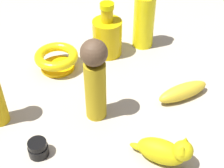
{
  "coord_description": "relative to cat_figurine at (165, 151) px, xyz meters",
  "views": [
    {
      "loc": [
        0.54,
        0.4,
        0.62
      ],
      "look_at": [
        0.0,
        0.0,
        0.04
      ],
      "focal_mm": 52.58,
      "sensor_mm": 36.0,
      "label": 1
    }
  ],
  "objects": [
    {
      "name": "bottle_short",
      "position": [
        -0.26,
        -0.36,
        0.03
      ],
      "size": [
        0.09,
        0.09,
        0.17
      ],
      "color": "#DCB80B",
      "rests_on": "ground"
    },
    {
      "name": "person_figure_child",
      "position": [
        -0.02,
        -0.21,
        0.09
      ],
      "size": [
        0.07,
        0.07,
        0.23
      ],
      "color": "gold",
      "rests_on": "ground"
    },
    {
      "name": "bottle_tall",
      "position": [
        -0.37,
        -0.29,
        0.06
      ],
      "size": [
        0.07,
        0.07,
        0.23
      ],
      "color": "yellow",
      "rests_on": "ground"
    },
    {
      "name": "cat_figurine",
      "position": [
        0.0,
        0.0,
        0.0
      ],
      "size": [
        0.08,
        0.14,
        0.08
      ],
      "color": "gold",
      "rests_on": "ground"
    },
    {
      "name": "banana",
      "position": [
        -0.21,
        -0.07,
        -0.01
      ],
      "size": [
        0.15,
        0.11,
        0.04
      ],
      "primitive_type": "ellipsoid",
      "rotation": [
        0.0,
        0.0,
        2.67
      ],
      "color": "yellow",
      "rests_on": "ground"
    },
    {
      "name": "nail_polish_jar",
      "position": [
        0.16,
        -0.24,
        -0.02
      ],
      "size": [
        0.05,
        0.05,
        0.04
      ],
      "color": "black",
      "rests_on": "ground"
    },
    {
      "name": "ground",
      "position": [
        -0.11,
        -0.22,
        -0.04
      ],
      "size": [
        2.0,
        2.0,
        0.0
      ],
      "primitive_type": "plane",
      "color": "#BCB29E"
    },
    {
      "name": "bowl",
      "position": [
        -0.11,
        -0.43,
        0.0
      ],
      "size": [
        0.13,
        0.13,
        0.06
      ],
      "color": "#F6BB08",
      "rests_on": "ground"
    }
  ]
}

